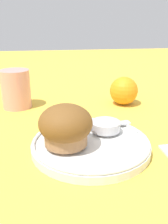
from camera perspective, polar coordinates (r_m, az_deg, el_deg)
ground_plane at (r=0.48m, az=0.36°, el=-7.05°), size 3.00×3.00×0.00m
plate at (r=0.46m, az=1.55°, el=-7.38°), size 0.21×0.21×0.02m
muffin at (r=0.42m, az=-4.22°, el=-3.21°), size 0.09×0.09×0.07m
cream_ramekin at (r=0.49m, az=4.95°, el=-3.07°), size 0.06×0.06×0.02m
berry_pair at (r=0.48m, az=-1.86°, el=-4.04°), size 0.02×0.01×0.01m
butter_knife at (r=0.50m, az=1.10°, el=-3.42°), size 0.18×0.04×0.00m
orange_fruit at (r=0.69m, az=9.08°, el=4.82°), size 0.08×0.08×0.08m
juice_glass at (r=0.68m, az=-15.29°, el=5.10°), size 0.08×0.08×0.10m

